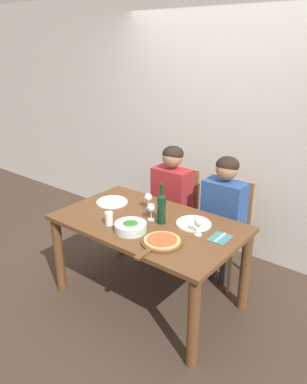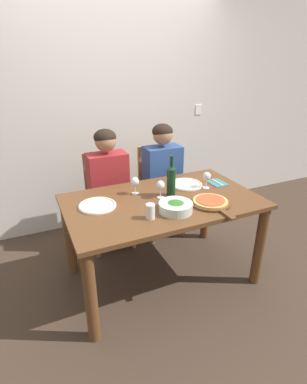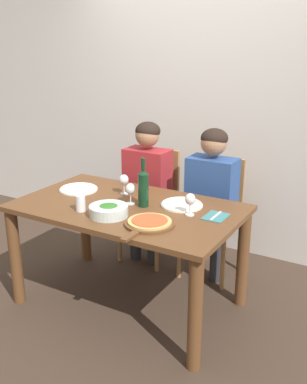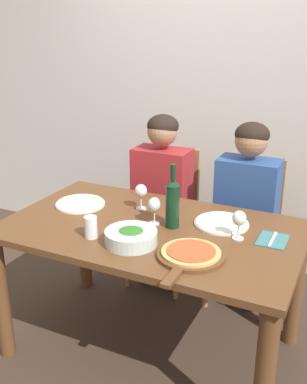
{
  "view_description": "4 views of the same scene",
  "coord_description": "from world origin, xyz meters",
  "px_view_note": "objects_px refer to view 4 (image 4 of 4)",
  "views": [
    {
      "loc": [
        1.78,
        -2.19,
        2.16
      ],
      "look_at": [
        -0.07,
        0.16,
        0.97
      ],
      "focal_mm": 35.0,
      "sensor_mm": 36.0,
      "label": 1
    },
    {
      "loc": [
        -0.97,
        -1.97,
        1.82
      ],
      "look_at": [
        -0.05,
        0.07,
        0.82
      ],
      "focal_mm": 28.0,
      "sensor_mm": 36.0,
      "label": 2
    },
    {
      "loc": [
        1.63,
        -2.45,
        1.86
      ],
      "look_at": [
        0.12,
        0.15,
        0.85
      ],
      "focal_mm": 42.0,
      "sensor_mm": 36.0,
      "label": 3
    },
    {
      "loc": [
        0.95,
        -1.95,
        1.76
      ],
      "look_at": [
        -0.06,
        0.15,
        0.91
      ],
      "focal_mm": 42.0,
      "sensor_mm": 36.0,
      "label": 4
    }
  ],
  "objects_px": {
    "person_woman": "(161,186)",
    "wine_bottle": "(173,202)",
    "wine_glass_right": "(239,220)",
    "person_man": "(246,200)",
    "dinner_plate_left": "(80,204)",
    "chair_left": "(167,211)",
    "water_tumbler": "(91,227)",
    "broccoli_bowl": "(131,237)",
    "wine_glass_centre": "(155,206)",
    "dinner_plate_right": "(221,223)",
    "pizza_on_board": "(190,255)",
    "wine_glass_left": "(141,192)",
    "chair_right": "(248,226)",
    "fork_on_napkin": "(273,240)"
  },
  "relations": [
    {
      "from": "broccoli_bowl",
      "to": "water_tumbler",
      "type": "xyz_separation_m",
      "value": [
        -0.22,
        -0.02,
        0.02
      ]
    },
    {
      "from": "chair_right",
      "to": "dinner_plate_right",
      "type": "distance_m",
      "value": 0.66
    },
    {
      "from": "wine_bottle",
      "to": "pizza_on_board",
      "type": "xyz_separation_m",
      "value": [
        0.21,
        -0.28,
        -0.12
      ]
    },
    {
      "from": "dinner_plate_right",
      "to": "person_man",
      "type": "bearing_deg",
      "value": 88.96
    },
    {
      "from": "person_man",
      "to": "wine_glass_centre",
      "type": "bearing_deg",
      "value": -117.55
    },
    {
      "from": "dinner_plate_left",
      "to": "dinner_plate_right",
      "type": "bearing_deg",
      "value": 6.11
    },
    {
      "from": "broccoli_bowl",
      "to": "pizza_on_board",
      "type": "bearing_deg",
      "value": -1.3
    },
    {
      "from": "dinner_plate_right",
      "to": "fork_on_napkin",
      "type": "distance_m",
      "value": 0.3
    },
    {
      "from": "person_woman",
      "to": "wine_glass_right",
      "type": "xyz_separation_m",
      "value": [
        0.71,
        -0.62,
        0.13
      ]
    },
    {
      "from": "person_woman",
      "to": "fork_on_napkin",
      "type": "bearing_deg",
      "value": -33.11
    },
    {
      "from": "wine_bottle",
      "to": "wine_glass_centre",
      "type": "distance_m",
      "value": 0.1
    },
    {
      "from": "chair_right",
      "to": "person_man",
      "type": "xyz_separation_m",
      "value": [
        0.0,
        -0.11,
        0.23
      ]
    },
    {
      "from": "broccoli_bowl",
      "to": "wine_glass_right",
      "type": "relative_size",
      "value": 1.7
    },
    {
      "from": "dinner_plate_left",
      "to": "wine_glass_centre",
      "type": "distance_m",
      "value": 0.53
    },
    {
      "from": "wine_glass_left",
      "to": "water_tumbler",
      "type": "distance_m",
      "value": 0.45
    },
    {
      "from": "person_man",
      "to": "broccoli_bowl",
      "type": "xyz_separation_m",
      "value": [
        -0.34,
        -0.9,
        0.06
      ]
    },
    {
      "from": "pizza_on_board",
      "to": "fork_on_napkin",
      "type": "relative_size",
      "value": 2.53
    },
    {
      "from": "person_woman",
      "to": "wine_glass_centre",
      "type": "relative_size",
      "value": 8.18
    },
    {
      "from": "wine_glass_centre",
      "to": "dinner_plate_right",
      "type": "bearing_deg",
      "value": 24.39
    },
    {
      "from": "wine_glass_right",
      "to": "fork_on_napkin",
      "type": "bearing_deg",
      "value": 19.06
    },
    {
      "from": "wine_bottle",
      "to": "dinner_plate_left",
      "type": "bearing_deg",
      "value": 175.49
    },
    {
      "from": "wine_glass_left",
      "to": "dinner_plate_right",
      "type": "bearing_deg",
      "value": -1.37
    },
    {
      "from": "chair_right",
      "to": "fork_on_napkin",
      "type": "distance_m",
      "value": 0.78
    },
    {
      "from": "chair_left",
      "to": "wine_bottle",
      "type": "distance_m",
      "value": 0.91
    },
    {
      "from": "wine_bottle",
      "to": "wine_glass_left",
      "type": "relative_size",
      "value": 2.28
    },
    {
      "from": "dinner_plate_left",
      "to": "water_tumbler",
      "type": "xyz_separation_m",
      "value": [
        0.3,
        -0.34,
        0.05
      ]
    },
    {
      "from": "dinner_plate_right",
      "to": "wine_bottle",
      "type": "bearing_deg",
      "value": -148.59
    },
    {
      "from": "dinner_plate_left",
      "to": "water_tumbler",
      "type": "bearing_deg",
      "value": -48.77
    },
    {
      "from": "wine_bottle",
      "to": "dinner_plate_left",
      "type": "relative_size",
      "value": 1.18
    },
    {
      "from": "chair_right",
      "to": "dinner_plate_left",
      "type": "bearing_deg",
      "value": -140.74
    },
    {
      "from": "pizza_on_board",
      "to": "wine_glass_left",
      "type": "height_order",
      "value": "wine_glass_left"
    },
    {
      "from": "person_man",
      "to": "pizza_on_board",
      "type": "height_order",
      "value": "person_man"
    },
    {
      "from": "dinner_plate_right",
      "to": "wine_glass_centre",
      "type": "relative_size",
      "value": 1.94
    },
    {
      "from": "chair_left",
      "to": "person_woman",
      "type": "distance_m",
      "value": 0.26
    },
    {
      "from": "chair_right",
      "to": "dinner_plate_right",
      "type": "height_order",
      "value": "chair_right"
    },
    {
      "from": "dinner_plate_right",
      "to": "wine_glass_left",
      "type": "xyz_separation_m",
      "value": [
        -0.49,
        0.01,
        0.1
      ]
    },
    {
      "from": "wine_glass_right",
      "to": "person_man",
      "type": "bearing_deg",
      "value": 100.64
    },
    {
      "from": "chair_right",
      "to": "pizza_on_board",
      "type": "height_order",
      "value": "chair_right"
    },
    {
      "from": "person_man",
      "to": "wine_bottle",
      "type": "bearing_deg",
      "value": -110.55
    },
    {
      "from": "person_man",
      "to": "dinner_plate_left",
      "type": "xyz_separation_m",
      "value": [
        -0.85,
        -0.58,
        0.04
      ]
    },
    {
      "from": "person_man",
      "to": "wine_glass_right",
      "type": "height_order",
      "value": "person_man"
    },
    {
      "from": "wine_bottle",
      "to": "broccoli_bowl",
      "type": "distance_m",
      "value": 0.31
    },
    {
      "from": "wine_glass_right",
      "to": "wine_glass_centre",
      "type": "xyz_separation_m",
      "value": [
        -0.45,
        -0.02,
        0.0
      ]
    },
    {
      "from": "wine_glass_centre",
      "to": "fork_on_napkin",
      "type": "relative_size",
      "value": 0.84
    },
    {
      "from": "broccoli_bowl",
      "to": "wine_glass_left",
      "type": "bearing_deg",
      "value": 110.95
    },
    {
      "from": "dinner_plate_right",
      "to": "wine_glass_right",
      "type": "bearing_deg",
      "value": -46.26
    },
    {
      "from": "person_woman",
      "to": "wine_bottle",
      "type": "distance_m",
      "value": 0.74
    },
    {
      "from": "person_woman",
      "to": "water_tumbler",
      "type": "xyz_separation_m",
      "value": [
        0.04,
        -0.92,
        0.08
      ]
    },
    {
      "from": "broccoli_bowl",
      "to": "wine_glass_centre",
      "type": "distance_m",
      "value": 0.27
    },
    {
      "from": "person_man",
      "to": "dinner_plate_left",
      "type": "bearing_deg",
      "value": -145.67
    }
  ]
}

